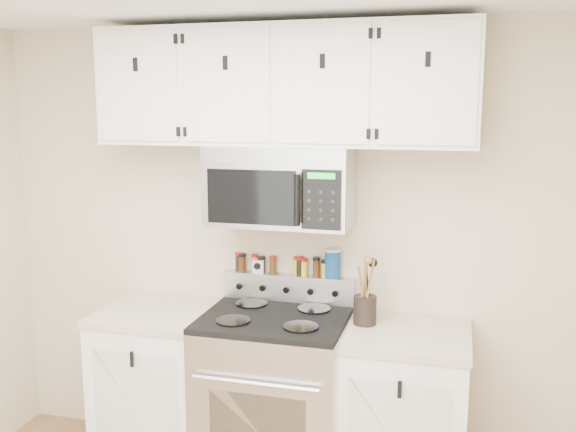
{
  "coord_description": "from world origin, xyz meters",
  "views": [
    {
      "loc": [
        0.92,
        -1.7,
        2.05
      ],
      "look_at": [
        0.07,
        1.45,
        1.49
      ],
      "focal_mm": 40.0,
      "sensor_mm": 36.0,
      "label": 1
    }
  ],
  "objects_px": {
    "range": "(275,397)",
    "utensil_crock": "(365,308)",
    "microwave": "(281,186)",
    "salt_canister": "(333,263)"
  },
  "relations": [
    {
      "from": "microwave",
      "to": "salt_canister",
      "type": "distance_m",
      "value": 0.54
    },
    {
      "from": "range",
      "to": "utensil_crock",
      "type": "distance_m",
      "value": 0.71
    },
    {
      "from": "utensil_crock",
      "to": "microwave",
      "type": "bearing_deg",
      "value": 173.66
    },
    {
      "from": "microwave",
      "to": "salt_canister",
      "type": "xyz_separation_m",
      "value": [
        0.25,
        0.16,
        -0.45
      ]
    },
    {
      "from": "utensil_crock",
      "to": "range",
      "type": "bearing_deg",
      "value": -170.94
    },
    {
      "from": "microwave",
      "to": "utensil_crock",
      "type": "bearing_deg",
      "value": -6.34
    },
    {
      "from": "microwave",
      "to": "utensil_crock",
      "type": "xyz_separation_m",
      "value": [
        0.47,
        -0.05,
        -0.62
      ]
    },
    {
      "from": "range",
      "to": "utensil_crock",
      "type": "xyz_separation_m",
      "value": [
        0.47,
        0.07,
        0.52
      ]
    },
    {
      "from": "range",
      "to": "salt_canister",
      "type": "distance_m",
      "value": 0.79
    },
    {
      "from": "range",
      "to": "salt_canister",
      "type": "xyz_separation_m",
      "value": [
        0.25,
        0.28,
        0.7
      ]
    }
  ]
}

